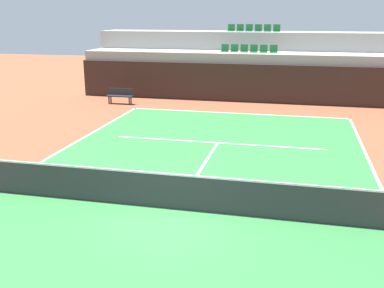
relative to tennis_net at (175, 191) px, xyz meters
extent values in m
plane|color=brown|center=(0.00, 0.00, -0.51)|extent=(80.00, 80.00, 0.00)
cube|color=#2D7238|center=(0.00, 0.00, -0.50)|extent=(11.00, 24.00, 0.01)
cube|color=white|center=(0.00, 11.95, -0.50)|extent=(11.00, 0.10, 0.00)
cube|color=white|center=(0.00, 6.40, -0.50)|extent=(8.26, 0.10, 0.00)
cube|color=white|center=(0.00, 3.20, -0.50)|extent=(0.10, 6.40, 0.00)
cube|color=black|center=(0.00, 15.17, 0.57)|extent=(19.59, 0.30, 2.15)
cube|color=#9E9E99|center=(0.00, 16.52, 0.83)|extent=(19.59, 2.40, 2.68)
cube|color=#9E9E99|center=(0.00, 18.92, 1.38)|extent=(19.59, 2.40, 3.78)
cube|color=#1E6633|center=(-1.42, 16.52, 2.19)|extent=(0.44, 0.44, 0.04)
cube|color=#1E6633|center=(-1.42, 16.72, 2.41)|extent=(0.44, 0.04, 0.40)
cube|color=#1E6633|center=(-0.85, 16.52, 2.19)|extent=(0.44, 0.44, 0.04)
cube|color=#1E6633|center=(-0.85, 16.72, 2.41)|extent=(0.44, 0.04, 0.40)
cube|color=#1E6633|center=(-0.28, 16.52, 2.19)|extent=(0.44, 0.44, 0.04)
cube|color=#1E6633|center=(-0.28, 16.72, 2.41)|extent=(0.44, 0.04, 0.40)
cube|color=#1E6633|center=(0.28, 16.52, 2.19)|extent=(0.44, 0.44, 0.04)
cube|color=#1E6633|center=(0.28, 16.72, 2.41)|extent=(0.44, 0.04, 0.40)
cube|color=#1E6633|center=(0.85, 16.52, 2.19)|extent=(0.44, 0.44, 0.04)
cube|color=#1E6633|center=(0.85, 16.72, 2.41)|extent=(0.44, 0.04, 0.40)
cube|color=#1E6633|center=(1.42, 16.52, 2.19)|extent=(0.44, 0.44, 0.04)
cube|color=#1E6633|center=(1.42, 16.72, 2.41)|extent=(0.44, 0.04, 0.40)
cube|color=#1E6633|center=(-1.42, 18.92, 3.29)|extent=(0.44, 0.44, 0.04)
cube|color=#1E6633|center=(-1.42, 19.12, 3.51)|extent=(0.44, 0.04, 0.40)
cube|color=#1E6633|center=(-0.85, 18.92, 3.29)|extent=(0.44, 0.44, 0.04)
cube|color=#1E6633|center=(-0.85, 19.12, 3.51)|extent=(0.44, 0.04, 0.40)
cube|color=#1E6633|center=(-0.28, 18.92, 3.29)|extent=(0.44, 0.44, 0.04)
cube|color=#1E6633|center=(-0.28, 19.12, 3.51)|extent=(0.44, 0.04, 0.40)
cube|color=#1E6633|center=(0.28, 18.92, 3.29)|extent=(0.44, 0.44, 0.04)
cube|color=#1E6633|center=(0.28, 19.12, 3.51)|extent=(0.44, 0.04, 0.40)
cube|color=#1E6633|center=(0.85, 18.92, 3.29)|extent=(0.44, 0.44, 0.04)
cube|color=#1E6633|center=(0.85, 19.12, 3.51)|extent=(0.44, 0.04, 0.40)
cube|color=#1E6633|center=(1.42, 18.92, 3.29)|extent=(0.44, 0.44, 0.04)
cube|color=#1E6633|center=(1.42, 19.12, 3.51)|extent=(0.44, 0.04, 0.40)
cube|color=#333338|center=(0.00, 0.00, -0.04)|extent=(10.90, 0.02, 0.92)
cube|color=white|center=(0.00, 0.00, 0.45)|extent=(10.90, 0.04, 0.05)
cube|color=#232328|center=(-6.70, 12.98, -0.06)|extent=(1.50, 0.40, 0.05)
cube|color=#232328|center=(-6.70, 13.16, 0.16)|extent=(1.50, 0.04, 0.36)
cube|color=#2D2D33|center=(-7.30, 12.84, -0.30)|extent=(0.06, 0.06, 0.42)
cube|color=#2D2D33|center=(-6.10, 12.84, -0.30)|extent=(0.06, 0.06, 0.42)
cube|color=#2D2D33|center=(-7.30, 13.12, -0.30)|extent=(0.06, 0.06, 0.42)
cube|color=#2D2D33|center=(-6.10, 13.12, -0.30)|extent=(0.06, 0.06, 0.42)
camera|label=1|loc=(2.88, -10.41, 4.38)|focal=42.42mm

